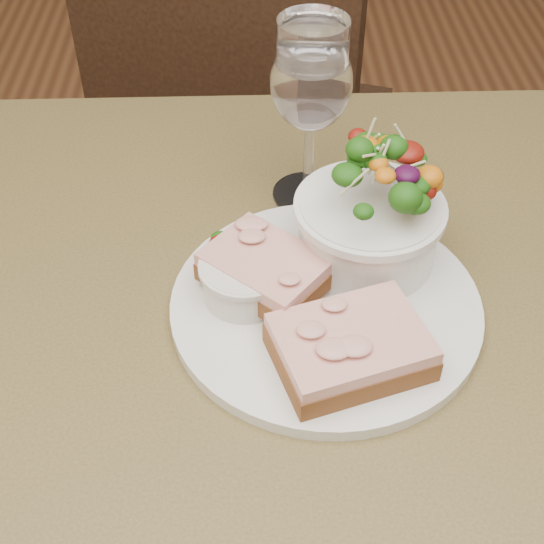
{
  "coord_description": "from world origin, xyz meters",
  "views": [
    {
      "loc": [
        -0.03,
        -0.41,
        1.23
      ],
      "look_at": [
        -0.01,
        0.03,
        0.81
      ],
      "focal_mm": 50.0,
      "sensor_mm": 36.0,
      "label": 1
    }
  ],
  "objects_px": {
    "dinner_plate": "(326,306)",
    "ramekin": "(245,278)",
    "chair_far": "(255,210)",
    "salad_bowl": "(370,205)",
    "wine_glass": "(311,88)",
    "sandwich_front": "(350,347)",
    "cafe_table": "(289,418)",
    "sandwich_back": "(266,269)"
  },
  "relations": [
    {
      "from": "dinner_plate",
      "to": "wine_glass",
      "type": "bearing_deg",
      "value": 91.8
    },
    {
      "from": "chair_far",
      "to": "sandwich_back",
      "type": "bearing_deg",
      "value": 109.43
    },
    {
      "from": "cafe_table",
      "to": "dinner_plate",
      "type": "distance_m",
      "value": 0.12
    },
    {
      "from": "cafe_table",
      "to": "chair_far",
      "type": "height_order",
      "value": "chair_far"
    },
    {
      "from": "salad_bowl",
      "to": "wine_glass",
      "type": "bearing_deg",
      "value": 113.16
    },
    {
      "from": "ramekin",
      "to": "dinner_plate",
      "type": "bearing_deg",
      "value": -8.35
    },
    {
      "from": "ramekin",
      "to": "sandwich_front",
      "type": "bearing_deg",
      "value": -42.93
    },
    {
      "from": "chair_far",
      "to": "dinner_plate",
      "type": "relative_size",
      "value": 3.36
    },
    {
      "from": "chair_far",
      "to": "ramekin",
      "type": "xyz_separation_m",
      "value": [
        -0.01,
        -0.69,
        0.49
      ]
    },
    {
      "from": "salad_bowl",
      "to": "wine_glass",
      "type": "xyz_separation_m",
      "value": [
        -0.05,
        0.11,
        0.05
      ]
    },
    {
      "from": "chair_far",
      "to": "sandwich_front",
      "type": "height_order",
      "value": "chair_far"
    },
    {
      "from": "wine_glass",
      "to": "sandwich_front",
      "type": "bearing_deg",
      "value": -85.54
    },
    {
      "from": "dinner_plate",
      "to": "ramekin",
      "type": "xyz_separation_m",
      "value": [
        -0.07,
        0.01,
        0.03
      ]
    },
    {
      "from": "chair_far",
      "to": "wine_glass",
      "type": "bearing_deg",
      "value": 114.42
    },
    {
      "from": "sandwich_back",
      "to": "ramekin",
      "type": "bearing_deg",
      "value": -116.2
    },
    {
      "from": "ramekin",
      "to": "wine_glass",
      "type": "bearing_deg",
      "value": 67.09
    },
    {
      "from": "ramekin",
      "to": "wine_glass",
      "type": "height_order",
      "value": "wine_glass"
    },
    {
      "from": "cafe_table",
      "to": "sandwich_front",
      "type": "bearing_deg",
      "value": -30.31
    },
    {
      "from": "sandwich_front",
      "to": "chair_far",
      "type": "bearing_deg",
      "value": 77.43
    },
    {
      "from": "chair_far",
      "to": "dinner_plate",
      "type": "height_order",
      "value": "chair_far"
    },
    {
      "from": "cafe_table",
      "to": "ramekin",
      "type": "xyz_separation_m",
      "value": [
        -0.04,
        0.05,
        0.13
      ]
    },
    {
      "from": "chair_far",
      "to": "sandwich_front",
      "type": "xyz_separation_m",
      "value": [
        0.07,
        -0.77,
        0.48
      ]
    },
    {
      "from": "sandwich_front",
      "to": "wine_glass",
      "type": "bearing_deg",
      "value": 76.79
    },
    {
      "from": "sandwich_front",
      "to": "wine_glass",
      "type": "distance_m",
      "value": 0.25
    },
    {
      "from": "salad_bowl",
      "to": "wine_glass",
      "type": "height_order",
      "value": "wine_glass"
    },
    {
      "from": "cafe_table",
      "to": "ramekin",
      "type": "relative_size",
      "value": 11.13
    },
    {
      "from": "dinner_plate",
      "to": "ramekin",
      "type": "height_order",
      "value": "ramekin"
    },
    {
      "from": "ramekin",
      "to": "salad_bowl",
      "type": "bearing_deg",
      "value": 22.66
    },
    {
      "from": "chair_far",
      "to": "salad_bowl",
      "type": "height_order",
      "value": "chair_far"
    },
    {
      "from": "dinner_plate",
      "to": "salad_bowl",
      "type": "bearing_deg",
      "value": 54.23
    },
    {
      "from": "sandwich_back",
      "to": "wine_glass",
      "type": "xyz_separation_m",
      "value": [
        0.05,
        0.14,
        0.09
      ]
    },
    {
      "from": "dinner_plate",
      "to": "salad_bowl",
      "type": "height_order",
      "value": "salad_bowl"
    },
    {
      "from": "sandwich_front",
      "to": "ramekin",
      "type": "distance_m",
      "value": 0.11
    },
    {
      "from": "sandwich_front",
      "to": "salad_bowl",
      "type": "relative_size",
      "value": 1.08
    },
    {
      "from": "dinner_plate",
      "to": "ramekin",
      "type": "bearing_deg",
      "value": 171.65
    },
    {
      "from": "salad_bowl",
      "to": "ramekin",
      "type": "bearing_deg",
      "value": -157.34
    },
    {
      "from": "dinner_plate",
      "to": "sandwich_back",
      "type": "bearing_deg",
      "value": 160.59
    },
    {
      "from": "chair_far",
      "to": "salad_bowl",
      "type": "bearing_deg",
      "value": 117.53
    },
    {
      "from": "sandwich_back",
      "to": "salad_bowl",
      "type": "height_order",
      "value": "salad_bowl"
    },
    {
      "from": "chair_far",
      "to": "sandwich_front",
      "type": "distance_m",
      "value": 0.91
    },
    {
      "from": "ramekin",
      "to": "sandwich_back",
      "type": "bearing_deg",
      "value": 23.17
    },
    {
      "from": "ramekin",
      "to": "wine_glass",
      "type": "xyz_separation_m",
      "value": [
        0.06,
        0.15,
        0.09
      ]
    }
  ]
}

